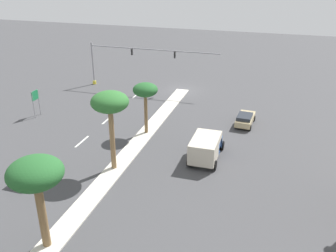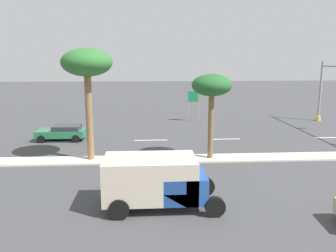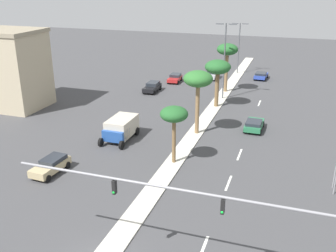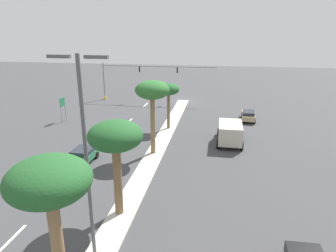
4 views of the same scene
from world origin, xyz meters
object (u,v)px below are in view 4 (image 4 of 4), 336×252
object	(u,v)px
traffic_signal_gantry	(133,76)
palm_tree_rear	(50,187)
sedan_tan_front	(248,115)
palm_tree_right	(115,138)
street_lamp_right	(85,148)
directional_road_sign	(63,105)
box_truck	(230,132)
palm_tree_trailing	(152,92)
palm_tree_left	(168,90)
sedan_green_outboard	(82,156)

from	to	relation	value
traffic_signal_gantry	palm_tree_rear	distance (m)	42.17
sedan_tan_front	palm_tree_right	bearing A→B (deg)	66.85
palm_tree_right	street_lamp_right	size ratio (longest dim) A/B	0.60
palm_tree_right	palm_tree_rear	size ratio (longest dim) A/B	0.87
traffic_signal_gantry	palm_tree_right	size ratio (longest dim) A/B	3.01
directional_road_sign	street_lamp_right	xyz separation A→B (m)	(-14.14, 23.55, 4.13)
box_truck	palm_tree_trailing	bearing A→B (deg)	29.18
directional_road_sign	palm_tree_trailing	world-z (taller)	palm_tree_trailing
palm_tree_right	traffic_signal_gantry	bearing A→B (deg)	-75.92
traffic_signal_gantry	sedan_tan_front	size ratio (longest dim) A/B	4.66
sedan_tan_front	box_truck	distance (m)	9.74
palm_tree_right	sedan_tan_front	world-z (taller)	palm_tree_right
directional_road_sign	sedan_tan_front	xyz separation A→B (m)	(-24.59, -4.78, -1.57)
palm_tree_trailing	sedan_tan_front	bearing A→B (deg)	-127.20
traffic_signal_gantry	palm_tree_trailing	distance (m)	24.22
palm_tree_right	box_truck	distance (m)	17.26
palm_tree_trailing	palm_tree_rear	distance (m)	18.60
palm_tree_left	sedan_green_outboard	bearing A→B (deg)	60.87
street_lamp_right	sedan_tan_front	world-z (taller)	street_lamp_right
directional_road_sign	palm_tree_rear	distance (m)	31.28
palm_tree_rear	sedan_green_outboard	size ratio (longest dim) A/B	1.87
palm_tree_left	sedan_tan_front	size ratio (longest dim) A/B	1.35
traffic_signal_gantry	sedan_green_outboard	distance (m)	26.26
directional_road_sign	palm_tree_trailing	distance (m)	17.24
box_truck	traffic_signal_gantry	bearing A→B (deg)	-48.93
palm_tree_right	street_lamp_right	world-z (taller)	street_lamp_right
traffic_signal_gantry	palm_tree_trailing	size ratio (longest dim) A/B	2.68
sedan_green_outboard	box_truck	xyz separation A→B (m)	(-13.77, -7.54, 0.60)
palm_tree_right	directional_road_sign	bearing A→B (deg)	-53.82
palm_tree_right	box_truck	bearing A→B (deg)	-117.25
directional_road_sign	box_truck	xyz separation A→B (m)	(-21.90, 4.57, -1.02)
palm_tree_trailing	palm_tree_right	xyz separation A→B (m)	(0.03, 10.62, -0.84)
street_lamp_right	box_truck	world-z (taller)	street_lamp_right
palm_tree_left	palm_tree_right	size ratio (longest dim) A/B	0.87
street_lamp_right	sedan_green_outboard	bearing A→B (deg)	-62.27
palm_tree_right	street_lamp_right	bearing A→B (deg)	88.74
sedan_tan_front	palm_tree_rear	bearing A→B (deg)	72.53
palm_tree_rear	street_lamp_right	size ratio (longest dim) A/B	0.69
palm_tree_rear	box_truck	distance (m)	24.60
palm_tree_trailing	palm_tree_right	distance (m)	10.66
traffic_signal_gantry	directional_road_sign	distance (m)	15.14
palm_tree_right	palm_tree_rear	xyz separation A→B (m)	(-0.23, 7.98, 0.98)
palm_tree_rear	sedan_green_outboard	bearing A→B (deg)	-67.55
palm_tree_left	sedan_tan_front	bearing A→B (deg)	-151.37
palm_tree_rear	sedan_tan_front	size ratio (longest dim) A/B	1.78
palm_tree_rear	sedan_tan_front	distance (m)	34.25
palm_tree_right	box_truck	world-z (taller)	palm_tree_right
directional_road_sign	sedan_green_outboard	distance (m)	14.67
street_lamp_right	sedan_tan_front	size ratio (longest dim) A/B	2.60
palm_tree_right	street_lamp_right	distance (m)	4.21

